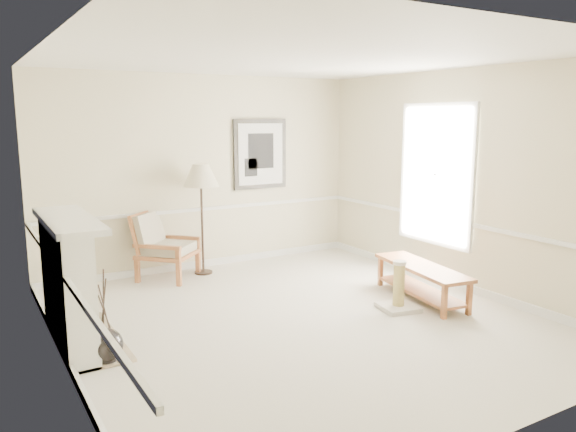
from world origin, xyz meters
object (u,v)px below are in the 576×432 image
(bench, at_px, (422,277))
(armchair, at_px, (161,243))
(floor_lamp, at_px, (201,178))
(scratching_post, at_px, (399,294))
(floor_vase, at_px, (106,346))

(bench, bearing_deg, armchair, 133.82)
(floor_lamp, relative_size, scratching_post, 2.70)
(armchair, bearing_deg, floor_vase, -162.57)
(floor_lamp, bearing_deg, armchair, 170.59)
(floor_vase, height_order, bench, floor_vase)
(floor_vase, relative_size, floor_lamp, 0.57)
(armchair, bearing_deg, scratching_post, -98.30)
(armchair, distance_m, bench, 3.64)
(floor_vase, xyz_separation_m, scratching_post, (3.36, -0.26, 0.02))
(floor_vase, relative_size, armchair, 0.88)
(scratching_post, bearing_deg, bench, 16.48)
(floor_lamp, xyz_separation_m, bench, (1.92, -2.52, -1.12))
(floor_vase, height_order, floor_lamp, floor_lamp)
(bench, height_order, scratching_post, scratching_post)
(armchair, relative_size, floor_lamp, 0.65)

